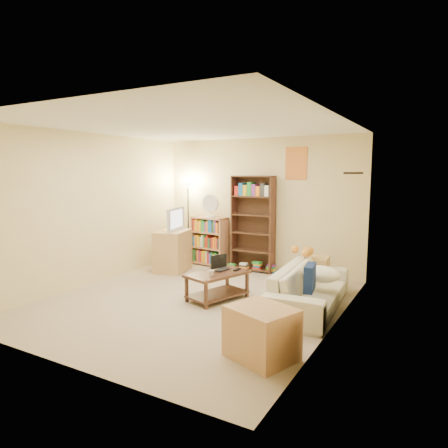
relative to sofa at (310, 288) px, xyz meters
The scene contains 19 objects.
room 2.11m from the sofa, 161.63° to the right, with size 4.50×4.54×2.52m.
sofa is the anchor object (origin of this frame).
navy_pillow 0.50m from the sofa, 73.41° to the right, with size 0.37×0.11×0.34m, color #122250.
cream_blanket 0.25m from the sofa, 22.49° to the left, with size 0.52×0.37×0.22m, color white.
tabby_cat 0.86m from the sofa, 112.67° to the left, with size 0.45×0.18×0.15m.
coffee_table 1.33m from the sofa, 167.23° to the right, with size 0.76×1.03×0.41m.
laptop 1.27m from the sofa, behind, with size 0.21×0.31×0.02m, color black.
laptop_screen 1.41m from the sofa, behind, with size 0.01×0.31×0.20m, color white.
mug 1.38m from the sofa, 158.34° to the right, with size 0.12×0.12×0.08m, color silver.
tv_remote 1.11m from the sofa, behind, with size 0.05×0.16×0.02m, color black.
tv_stand 3.01m from the sofa, 164.90° to the left, with size 0.51×0.72×0.77m, color tan.
television 3.09m from the sofa, 164.90° to the left, with size 0.27×0.76×0.44m, color black.
tall_bookshelf 2.30m from the sofa, 136.01° to the left, with size 0.81×0.28×1.80m.
short_bookshelf 2.97m from the sofa, 148.94° to the left, with size 0.79×0.39×0.97m.
desk_fan 3.04m from the sofa, 149.17° to the left, with size 0.35×0.19×0.45m.
floor_lamp 3.57m from the sofa, 153.37° to the left, with size 0.28×0.28×1.65m.
side_table 0.96m from the sofa, 103.93° to the left, with size 0.45×0.45×0.52m, color tan.
end_cabinet 1.69m from the sofa, 88.95° to the right, with size 0.63×0.52×0.52m, color tan.
book_stacks 2.13m from the sofa, 137.37° to the left, with size 0.87×0.39×0.20m.
Camera 1 is at (3.12, -4.69, 1.86)m, focal length 32.00 mm.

